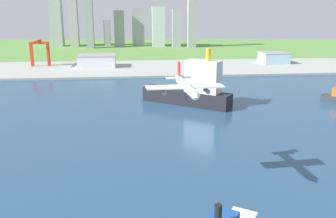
{
  "coord_description": "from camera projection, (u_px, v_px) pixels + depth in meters",
  "views": [
    {
      "loc": [
        -29.35,
        -0.27,
        76.85
      ],
      "look_at": [
        -11.74,
        170.77,
        29.86
      ],
      "focal_mm": 38.44,
      "sensor_mm": 36.0,
      "label": 1
    }
  ],
  "objects": [
    {
      "name": "airplane_landing",
      "position": [
        186.0,
        86.0,
        148.86
      ],
      "size": [
        33.17,
        38.67,
        11.33
      ],
      "color": "white"
    },
    {
      "name": "water_bay",
      "position": [
        174.0,
        124.0,
        253.7
      ],
      "size": [
        840.0,
        360.0,
        0.15
      ],
      "primitive_type": "cube",
      "color": "navy",
      "rests_on": "ground"
    },
    {
      "name": "warehouse_main",
      "position": [
        97.0,
        61.0,
        494.36
      ],
      "size": [
        51.18,
        36.34,
        16.42
      ],
      "color": "silver",
      "rests_on": "industrial_pier"
    },
    {
      "name": "industrial_pier",
      "position": [
        153.0,
        68.0,
        493.28
      ],
      "size": [
        840.0,
        140.0,
        2.5
      ],
      "primitive_type": "cube",
      "color": "#9BA098",
      "rests_on": "ground"
    },
    {
      "name": "distant_skyline",
      "position": [
        118.0,
        22.0,
        790.93
      ],
      "size": [
        318.18,
        76.97,
        144.61
      ],
      "color": "#9EA4A6",
      "rests_on": "ground"
    },
    {
      "name": "warehouse_annex",
      "position": [
        274.0,
        58.0,
        528.31
      ],
      "size": [
        38.09,
        34.45,
        15.82
      ],
      "color": "#99BCD1",
      "rests_on": "industrial_pier"
    },
    {
      "name": "port_crane_red",
      "position": [
        39.0,
        47.0,
        494.65
      ],
      "size": [
        24.85,
        44.06,
        36.09
      ],
      "color": "red",
      "rests_on": "industrial_pier"
    },
    {
      "name": "cargo_ship",
      "position": [
        193.0,
        89.0,
        299.9
      ],
      "size": [
        72.4,
        58.35,
        47.94
      ],
      "color": "black",
      "rests_on": "water_bay"
    },
    {
      "name": "ground_plane",
      "position": [
        166.0,
        103.0,
        311.29
      ],
      "size": [
        2400.0,
        2400.0,
        0.0
      ],
      "primitive_type": "plane",
      "color": "#59873E"
    }
  ]
}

